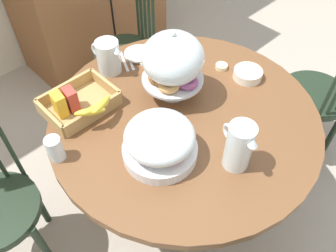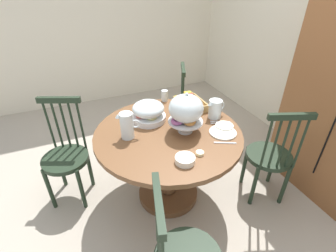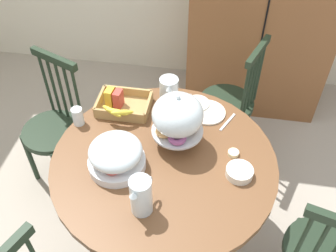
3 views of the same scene
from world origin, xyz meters
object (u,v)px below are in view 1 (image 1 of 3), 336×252
Objects in this scene: orange_juice_pitcher at (238,148)px; butter_dish at (221,66)px; windsor_chair_by_cabinet at (318,97)px; windsor_chair_facing_door at (128,52)px; dining_table at (183,144)px; cereal_bowl at (248,74)px; milk_pitcher at (108,58)px; drinking_glass at (55,149)px; pastry_stand_with_dome at (173,61)px; fruit_platter_covered at (160,141)px; china_plate_large at (156,55)px; china_plate_small at (138,54)px; cereal_basket at (79,104)px.

orange_juice_pitcher is 3.55× the size of butter_dish.
windsor_chair_by_cabinet is 1.00× the size of windsor_chair_facing_door.
dining_table is 8.63× the size of cereal_bowl.
milk_pitcher is (-0.39, -0.37, 0.36)m from windsor_chair_facing_door.
windsor_chair_by_cabinet reaches higher than drinking_glass.
orange_juice_pitcher is at bearing -102.39° from pastry_stand_with_dome.
fruit_platter_covered is 1.36× the size of china_plate_large.
pastry_stand_with_dome reaches higher than milk_pitcher.
windsor_chair_by_cabinet reaches higher than china_plate_small.
butter_dish is at bearing 104.55° from cereal_bowl.
china_plate_large is at bearing -108.17° from windsor_chair_facing_door.
pastry_stand_with_dome is at bearing 173.39° from butter_dish.
cereal_basket is 5.27× the size of butter_dish.
orange_juice_pitcher reaches higher than china_plate_large.
fruit_platter_covered reaches higher than china_plate_small.
dining_table is 5.49× the size of china_plate_large.
butter_dish is at bearing -42.46° from milk_pitcher.
china_plate_small is at bearing 135.35° from windsor_chair_by_cabinet.
windsor_chair_facing_door is (0.34, 0.84, -0.08)m from dining_table.
pastry_stand_with_dome is 0.36m from china_plate_large.
milk_pitcher is at bearing 175.88° from china_plate_small.
china_plate_large reaches higher than dining_table.
pastry_stand_with_dome is 0.38m from milk_pitcher.
china_plate_large is 0.76m from drinking_glass.
butter_dish is (0.17, -0.31, 0.01)m from china_plate_large.
butter_dish is (0.60, 0.18, -0.07)m from fruit_platter_covered.
dining_table is 10.99× the size of drinking_glass.
china_plate_small is 0.72m from drinking_glass.
pastry_stand_with_dome is 0.37m from fruit_platter_covered.
windsor_chair_facing_door is (-0.52, 1.11, 0.00)m from windsor_chair_by_cabinet.
dining_table is 1.24× the size of windsor_chair_by_cabinet.
milk_pitcher reaches higher than china_plate_large.
windsor_chair_by_cabinet reaches higher than cereal_bowl.
cereal_basket reaches higher than drinking_glass.
fruit_platter_covered is 0.59m from milk_pitcher.
orange_juice_pitcher is 0.79m from milk_pitcher.
drinking_glass is at bearing 166.11° from cereal_bowl.
milk_pitcher is (-0.05, 0.47, 0.29)m from dining_table.
cereal_basket is 2.26× the size of cereal_bowl.
drinking_glass is at bearing -149.63° from milk_pitcher.
butter_dish is (0.03, -0.75, 0.30)m from windsor_chair_facing_door.
windsor_chair_facing_door is 4.93× the size of milk_pitcher.
butter_dish is at bearing 16.77° from fruit_platter_covered.
dining_table is 6.12× the size of milk_pitcher.
orange_juice_pitcher is at bearing -176.48° from windsor_chair_by_cabinet.
windsor_chair_by_cabinet is at bearing -26.04° from pastry_stand_with_dome.
dining_table is 4.03× the size of fruit_platter_covered.
butter_dish is at bearing -88.06° from windsor_chair_facing_door.
china_plate_large is at bearing 118.97° from butter_dish.
orange_juice_pitcher is at bearing -147.90° from cereal_bowl.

